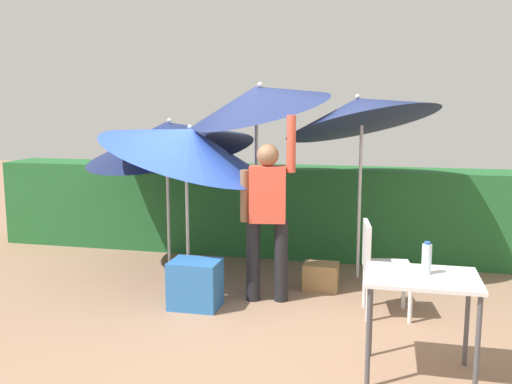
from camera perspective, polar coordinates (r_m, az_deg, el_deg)
ground_plane at (r=5.74m, az=-0.69°, el=-11.38°), size 24.00×24.00×0.00m
hedge_row at (r=7.52m, az=3.00°, el=-1.87°), size 8.00×0.70×1.16m
umbrella_rainbow at (r=6.24m, az=0.22°, el=9.36°), size 1.64×1.59×2.47m
umbrella_orange at (r=6.40m, az=10.42°, el=7.98°), size 1.81×1.74×2.38m
umbrella_yellow at (r=6.85m, az=-8.86°, el=5.53°), size 2.09×2.06×2.04m
umbrella_navy at (r=6.10m, az=-6.88°, el=4.89°), size 1.88×1.86×2.03m
person_vendor at (r=5.64m, az=1.18°, el=-1.88°), size 0.56×0.28×1.88m
chair_plastic at (r=5.48m, az=12.39°, el=-6.96°), size 0.49×0.49×0.89m
cooler_box at (r=5.66m, az=-6.14°, el=-9.21°), size 0.48×0.37×0.47m
crate_cardboard at (r=6.20m, az=6.56°, el=-8.46°), size 0.37×0.28×0.29m
folding_table at (r=4.30m, az=16.37°, el=-9.30°), size 0.80×0.60×0.77m
bottle_water at (r=4.29m, az=16.84°, el=-6.45°), size 0.07×0.07×0.24m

